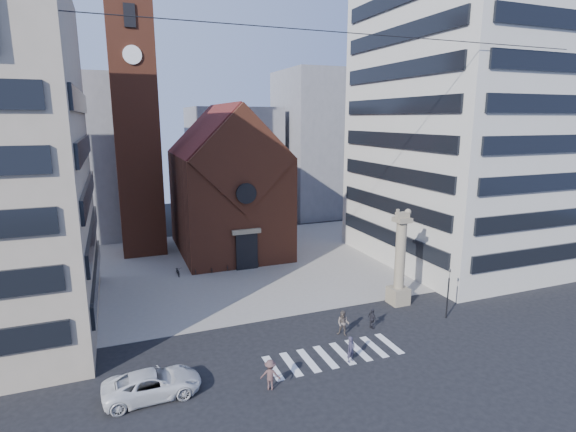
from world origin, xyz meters
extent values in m
plane|color=black|center=(0.00, 0.00, 0.00)|extent=(120.00, 120.00, 0.00)
cube|color=gray|center=(0.00, 19.00, 0.03)|extent=(46.00, 30.00, 0.05)
cube|color=brown|center=(0.00, 25.00, 6.00)|extent=(12.00, 16.00, 12.00)
cube|color=maroon|center=(0.00, 25.40, 12.00)|extent=(12.00, 15.40, 12.00)
cube|color=brown|center=(0.00, 17.05, 12.00)|extent=(11.76, 0.50, 11.76)
cylinder|color=black|center=(0.00, 16.60, 8.50)|extent=(2.20, 0.30, 2.20)
cube|color=black|center=(0.00, 16.85, 2.00)|extent=(2.40, 0.30, 4.00)
cube|color=gray|center=(0.00, 16.80, 4.30)|extent=(3.20, 0.40, 0.50)
cube|color=brown|center=(-10.00, 28.00, 15.00)|extent=(5.00, 5.00, 30.00)
cylinder|color=white|center=(-10.00, 25.40, 23.00)|extent=(2.00, 0.20, 2.00)
cube|color=black|center=(-10.00, 25.40, 27.00)|extent=(1.20, 0.20, 2.40)
cube|color=beige|center=(24.00, 12.00, 16.00)|extent=(18.00, 22.00, 32.00)
cube|color=gray|center=(-20.00, 40.00, 11.00)|extent=(16.00, 14.00, 22.00)
cube|color=gray|center=(6.00, 45.00, 9.00)|extent=(14.00, 12.00, 18.00)
cube|color=gray|center=(22.00, 42.00, 12.00)|extent=(16.00, 14.00, 24.00)
cube|color=gray|center=(10.00, 3.00, 0.75)|extent=(1.60, 1.60, 1.50)
cylinder|color=gray|center=(10.00, 3.00, 4.50)|extent=(0.90, 0.90, 6.00)
cube|color=gray|center=(10.00, 3.00, 7.70)|extent=(1.30, 1.30, 0.40)
cube|color=gray|center=(10.00, 3.00, 8.10)|extent=(1.20, 0.50, 0.55)
sphere|color=gray|center=(10.55, 3.00, 8.35)|extent=(0.56, 0.56, 0.56)
cube|color=gray|center=(9.50, 3.00, 8.50)|extent=(0.25, 0.15, 0.35)
cylinder|color=black|center=(12.00, -1.00, 1.75)|extent=(0.12, 0.12, 3.50)
imported|color=black|center=(12.00, -1.00, 3.90)|extent=(0.13, 0.16, 0.80)
imported|color=silver|center=(-11.69, -3.30, 0.79)|extent=(5.77, 2.80, 1.58)
imported|color=#343144|center=(1.23, -4.15, 0.91)|extent=(0.78, 0.65, 1.82)
imported|color=#5D524B|center=(2.53, -0.60, 0.99)|extent=(1.22, 1.21, 1.98)
imported|color=black|center=(5.22, -0.41, 0.82)|extent=(0.50, 1.00, 1.65)
imported|color=brown|center=(-4.92, -5.17, 0.96)|extent=(1.43, 1.18, 1.92)
imported|color=black|center=(-7.37, 17.53, 0.52)|extent=(0.65, 1.81, 0.95)
imported|color=black|center=(-5.64, 17.53, 0.57)|extent=(0.52, 1.75, 1.05)
imported|color=black|center=(-3.92, 17.53, 0.52)|extent=(0.65, 1.81, 0.95)
imported|color=black|center=(-2.19, 17.53, 0.57)|extent=(0.52, 1.75, 1.05)
imported|color=black|center=(-0.47, 17.53, 0.52)|extent=(0.65, 1.81, 0.95)
imported|color=black|center=(1.26, 17.53, 0.57)|extent=(0.52, 1.75, 1.05)
camera|label=1|loc=(-12.87, -28.53, 16.26)|focal=28.00mm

